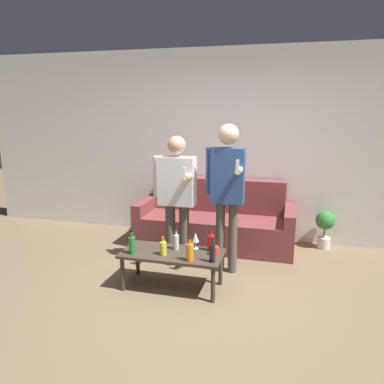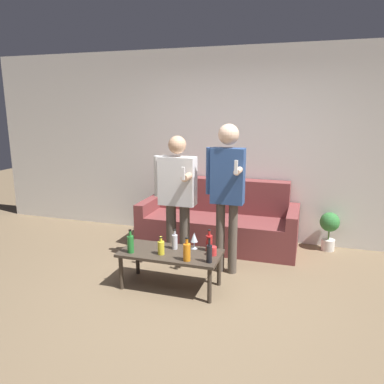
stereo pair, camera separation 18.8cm
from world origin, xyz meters
The scene contains 15 objects.
ground_plane centered at (0.00, 0.00, 0.00)m, with size 16.00×16.00×0.00m, color #756047.
wall_back centered at (0.00, 2.26, 1.35)m, with size 8.00×0.06×2.70m.
couch centered at (-0.17, 1.86, 0.32)m, with size 2.15×0.82×0.90m.
coffee_table centered at (-0.34, 0.44, 0.35)m, with size 1.07×0.50×0.40m.
bottle_orange centered at (-0.33, 0.54, 0.49)m, with size 0.06×0.06×0.22m.
bottle_green centered at (-0.11, 0.28, 0.49)m, with size 0.07×0.07×0.24m.
bottle_dark centered at (-0.41, 0.35, 0.48)m, with size 0.07×0.07×0.19m.
bottle_yellow centered at (-0.73, 0.30, 0.50)m, with size 0.07×0.07×0.25m.
bottle_red centered at (0.04, 0.59, 0.49)m, with size 0.07×0.07×0.24m.
bottle_clear centered at (0.12, 0.30, 0.50)m, with size 0.06×0.06×0.25m.
wine_glass_near centered at (-0.13, 0.61, 0.52)m, with size 0.08×0.08×0.18m.
cup_on_table centered at (0.10, 0.49, 0.44)m, with size 0.08×0.08×0.09m.
person_standing_left centered at (-0.47, 1.02, 0.92)m, with size 0.51×0.41×1.57m.
person_standing_right centered at (0.13, 0.99, 1.04)m, with size 0.43×0.43×1.71m.
potted_plant centered at (1.30, 2.08, 0.33)m, with size 0.26×0.26×0.52m.
Camera 1 is at (0.81, -3.07, 1.89)m, focal length 35.00 mm.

